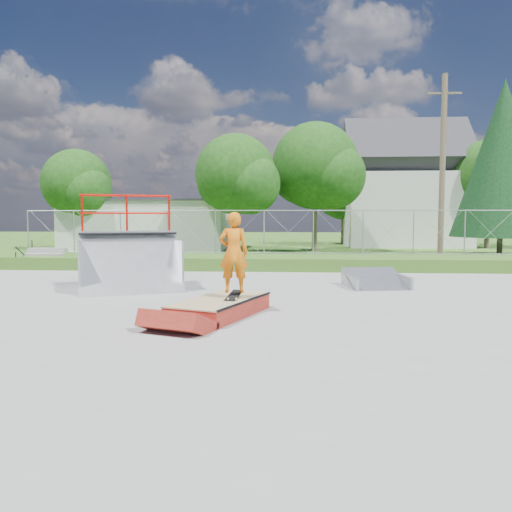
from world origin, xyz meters
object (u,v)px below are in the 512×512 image
Objects in this scene: grind_box at (220,308)px; skater at (234,256)px; quarter_pipe at (130,242)px; flat_bank_ramp at (376,280)px.

skater reaches higher than grind_box.
quarter_pipe reaches higher than skater.
grind_box is 4.62m from quarter_pipe.
quarter_pipe is 4.56m from skater.
flat_bank_ramp is (6.73, 0.97, -1.08)m from quarter_pipe.
skater reaches higher than flat_bank_ramp.
grind_box is 1.07m from skater.
quarter_pipe is (-2.93, 3.39, 1.14)m from grind_box.
skater is (-3.54, -4.22, 0.97)m from flat_bank_ramp.
grind_box is at bearing -140.21° from flat_bank_ramp.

